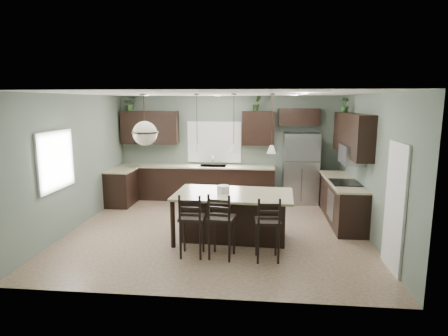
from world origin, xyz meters
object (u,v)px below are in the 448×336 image
(kitchen_island, at_px, (233,216))
(bar_stool_right, at_px, (268,228))
(bar_stool_center, at_px, (222,225))
(serving_dish, at_px, (223,189))
(plant_back_left, at_px, (131,104))
(refrigerator, at_px, (300,168))
(bar_stool_left, at_px, (192,225))

(kitchen_island, relative_size, bar_stool_right, 1.99)
(bar_stool_right, bearing_deg, bar_stool_center, 172.32)
(serving_dish, relative_size, plant_back_left, 0.65)
(kitchen_island, bearing_deg, bar_stool_center, -95.81)
(kitchen_island, bearing_deg, plant_back_left, 137.91)
(bar_stool_center, bearing_deg, refrigerator, 74.44)
(bar_stool_left, xyz_separation_m, bar_stool_right, (1.29, -0.05, -0.00))
(refrigerator, xyz_separation_m, serving_dish, (-1.75, -2.88, 0.07))
(kitchen_island, distance_m, bar_stool_right, 1.11)
(refrigerator, height_order, serving_dish, refrigerator)
(refrigerator, height_order, kitchen_island, refrigerator)
(refrigerator, distance_m, bar_stool_left, 4.37)
(bar_stool_left, relative_size, plant_back_left, 3.07)
(refrigerator, xyz_separation_m, bar_stool_right, (-0.91, -3.80, -0.36))
(kitchen_island, xyz_separation_m, plant_back_left, (-3.03, 3.04, 2.12))
(serving_dish, xyz_separation_m, bar_stool_right, (0.84, -0.92, -0.43))
(serving_dish, xyz_separation_m, plant_back_left, (-2.83, 3.03, 1.59))
(bar_stool_right, distance_m, plant_back_left, 5.75)
(kitchen_island, bearing_deg, bar_stool_right, -51.84)
(serving_dish, distance_m, bar_stool_center, 0.98)
(bar_stool_left, distance_m, plant_back_left, 4.99)
(serving_dish, distance_m, plant_back_left, 4.44)
(plant_back_left, bearing_deg, bar_stool_center, -53.51)
(bar_stool_center, bearing_deg, bar_stool_left, -173.01)
(refrigerator, relative_size, bar_stool_left, 1.64)
(refrigerator, bearing_deg, kitchen_island, -118.22)
(refrigerator, distance_m, bar_stool_center, 4.14)
(bar_stool_right, height_order, plant_back_left, plant_back_left)
(bar_stool_left, bearing_deg, serving_dish, 61.97)
(serving_dish, bearing_deg, plant_back_left, 133.05)
(plant_back_left, bearing_deg, serving_dish, -46.95)
(serving_dish, relative_size, bar_stool_right, 0.21)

